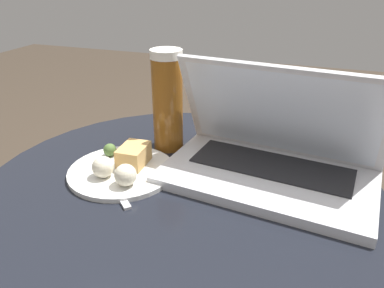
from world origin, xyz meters
name	(u,v)px	position (x,y,z in m)	size (l,w,h in m)	color
table	(181,239)	(0.00, 0.00, 0.36)	(0.72, 0.72, 0.48)	black
laptop	(271,156)	(0.15, 0.08, 0.53)	(0.40, 0.26, 0.21)	silver
beer_glass	(168,101)	(-0.08, 0.13, 0.59)	(0.06, 0.06, 0.21)	brown
snack_plate	(122,168)	(-0.11, 0.00, 0.50)	(0.20, 0.20, 0.05)	silver
fork	(109,178)	(-0.13, -0.03, 0.48)	(0.15, 0.14, 0.01)	silver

